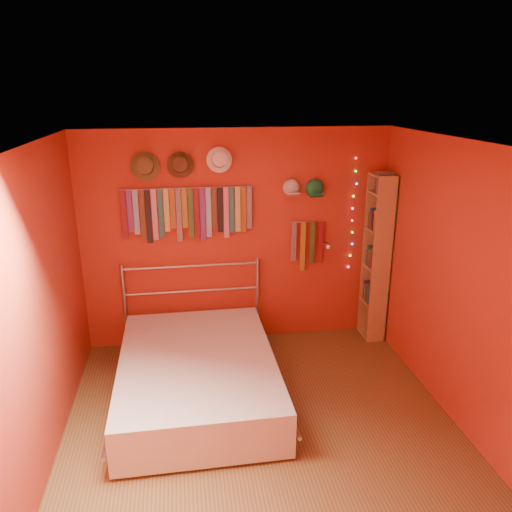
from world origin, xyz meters
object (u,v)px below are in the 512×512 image
bed (198,375)px  bookshelf (380,257)px  reading_lamp (327,246)px  tie_rack (187,211)px

bed → bookshelf: bearing=23.4°
reading_lamp → bed: (-1.55, -0.95, -0.95)m
bookshelf → bed: bearing=-156.3°
tie_rack → bed: 1.77m
reading_lamp → bed: reading_lamp is taller
tie_rack → bed: size_ratio=0.67×
bookshelf → tie_rack: bearing=176.0°
tie_rack → bookshelf: bookshelf is taller
bookshelf → bed: bookshelf is taller
reading_lamp → bookshelf: bearing=1.2°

